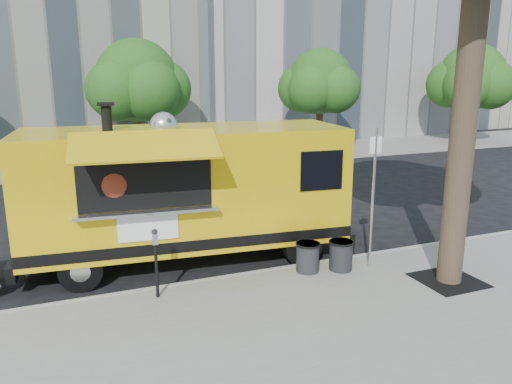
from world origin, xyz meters
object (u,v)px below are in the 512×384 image
Objects in this scene: far_tree_b at (137,81)px; trash_bin_left at (341,254)px; far_tree_d at (472,77)px; sign_post at (373,190)px; far_tree_c at (321,82)px; trash_bin_right at (308,256)px; food_truck at (185,190)px; parking_meter at (156,255)px.

trash_bin_left is at bearing -82.46° from far_tree_b.
far_tree_d is 21.79m from sign_post.
far_tree_c reaches higher than trash_bin_left.
far_tree_c is 16.10m from trash_bin_right.
sign_post reaches higher than trash_bin_right.
food_truck reaches higher than trash_bin_right.
far_tree_b reaches higher than sign_post.
far_tree_d is (19.00, -0.10, 0.06)m from far_tree_b.
sign_post is 1.52m from trash_bin_left.
trash_bin_right is (-0.70, 0.18, -0.01)m from trash_bin_left.
far_tree_c is 8.34× the size of trash_bin_right.
parking_meter is at bearing -128.66° from far_tree_c.
far_tree_d is at bearing 33.60° from parking_meter.
parking_meter is at bearing -98.10° from far_tree_b.
far_tree_c is 1.74× the size of sign_post.
sign_post is (-16.45, -14.15, -2.04)m from far_tree_d.
far_tree_d reaches higher than food_truck.
parking_meter is at bearing 177.48° from sign_post.
far_tree_d is 23.39m from food_truck.
far_tree_c is at bearing 51.34° from parking_meter.
sign_post is (-6.45, -13.95, -1.87)m from far_tree_c.
sign_post is at bearing -139.30° from far_tree_d.
food_truck is at bearing 143.90° from trash_bin_left.
sign_post is at bearing -25.79° from food_truck.
far_tree_c reaches higher than food_truck.
food_truck is at bearing 61.07° from parking_meter.
trash_bin_left is at bearing -30.57° from food_truck.
far_tree_c is at bearing -1.91° from far_tree_b.
parking_meter is 0.18× the size of food_truck.
far_tree_c is 0.92× the size of far_tree_d.
sign_post is 4.71× the size of trash_bin_left.
food_truck reaches higher than parking_meter.
food_truck reaches higher than trash_bin_left.
far_tree_c is at bearing 60.28° from trash_bin_right.
food_truck is (1.06, 1.92, 0.72)m from parking_meter.
far_tree_b is 8.81× the size of trash_bin_right.
parking_meter is (-21.00, -13.95, -2.91)m from far_tree_d.
parking_meter is (-4.55, 0.20, -0.87)m from sign_post.
parking_meter is 3.22m from trash_bin_right.
parking_meter is at bearing 178.07° from trash_bin_left.
trash_bin_left is at bearing -140.57° from far_tree_d.
sign_post is (2.55, -14.25, -1.98)m from far_tree_b.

